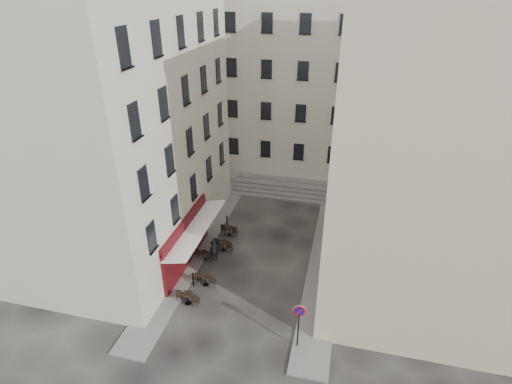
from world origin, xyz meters
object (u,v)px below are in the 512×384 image
(pedestrian, at_px, (214,250))
(bistro_table_a, at_px, (188,297))
(bistro_table_b, at_px, (206,279))
(no_parking_sign, at_px, (299,319))

(pedestrian, bearing_deg, bistro_table_a, 50.34)
(bistro_table_a, xyz_separation_m, bistro_table_b, (0.45, 1.79, -0.02))
(bistro_table_b, xyz_separation_m, pedestrian, (-0.32, 2.52, 0.36))
(no_parking_sign, xyz_separation_m, bistro_table_b, (-6.25, 3.42, -1.54))
(pedestrian, bearing_deg, bistro_table_b, 59.25)
(no_parking_sign, relative_size, bistro_table_a, 2.06)
(no_parking_sign, distance_m, bistro_table_a, 7.06)
(no_parking_sign, bearing_deg, bistro_table_b, 142.07)
(bistro_table_b, bearing_deg, pedestrian, 97.18)
(bistro_table_a, height_order, pedestrian, pedestrian)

